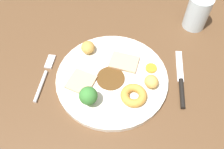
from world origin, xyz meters
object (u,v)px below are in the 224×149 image
Objects in this scene: broccoli_floret at (88,96)px; water_glass at (197,12)px; yorkshire_pudding at (134,95)px; fork at (45,76)px; meat_slice_main at (124,62)px; dinner_plate at (112,78)px; roast_potato_left at (151,82)px; carrot_coin_front at (151,68)px; roast_potato_right at (88,47)px; meat_slice_under at (81,82)px; knife at (181,83)px.

water_glass is (28.94, 30.55, 0.52)cm from broccoli_floret.
water_glass is at bearing 57.18° from yorkshire_pudding.
broccoli_floret is 15.85cm from fork.
broccoli_floret is at bearing -121.66° from meat_slice_main.
dinner_plate is 7.78× the size of roast_potato_left.
broccoli_floret reaches higher than meat_slice_main.
roast_potato_right is at bearing 164.17° from carrot_coin_front.
yorkshire_pudding is at bearing -45.35° from dinner_plate.
fork is (-28.19, 1.53, -2.55)cm from roast_potato_left.
meat_slice_under is 1.14× the size of broccoli_floret.
meat_slice_under is 13.93cm from yorkshire_pudding.
yorkshire_pudding reaches higher than dinner_plate.
roast_potato_left is 28.13cm from water_glass.
water_glass reaches higher than broccoli_floret.
carrot_coin_front is (10.28, 3.29, 1.00)cm from dinner_plate.
knife is (8.12, 1.88, -2.49)cm from roast_potato_left.
roast_potato_left is 5.26cm from carrot_coin_front.
meat_slice_under is at bearing -162.23° from carrot_coin_front.
water_glass is at bearing 43.18° from dinner_plate.
broccoli_floret is (-15.22, -11.32, 2.92)cm from carrot_coin_front.
yorkshire_pudding is 1.59× the size of roast_potato_right.
yorkshire_pudding reaches higher than fork.
water_glass reaches higher than meat_slice_under.
meat_slice_main is 12.91cm from meat_slice_under.
water_glass is at bearing 40.18° from meat_slice_main.
meat_slice_under is at bearing -92.35° from roast_potato_right.
meat_slice_under is 0.98× the size of yorkshire_pudding.
fork is 1.49× the size of water_glass.
carrot_coin_front is 0.30× the size of water_glass.
water_glass reaches higher than meat_slice_main.
broccoli_floret reaches higher than roast_potato_left.
roast_potato_left is at bearing -30.13° from roast_potato_right.
meat_slice_under is 1.55× the size of roast_potato_right.
carrot_coin_front is at bearing -125.52° from water_glass.
knife is at bearing -16.96° from meat_slice_main.
knife is at bearing 19.29° from broccoli_floret.
dinner_plate is 7.18× the size of roast_potato_right.
meat_slice_main is 10.92cm from yorkshire_pudding.
roast_potato_right is at bearing 98.35° from broccoli_floret.
water_glass is at bearing 60.22° from roast_potato_left.
fork is (-10.34, 2.20, -1.41)cm from meat_slice_under.
dinner_plate is at bearing -136.82° from water_glass.
fork is 48.13cm from water_glass.
knife is 1.80× the size of water_glass.
meat_slice_under is at bearing -97.76° from fork.
meat_slice_under is 10.85cm from roast_potato_right.
roast_potato_right is at bearing -47.21° from fork.
water_glass is (31.34, 14.23, 2.17)cm from roast_potato_right.
broccoli_floret is at bearing -168.22° from yorkshire_pudding.
dinner_plate is at bearing 169.78° from roast_potato_left.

